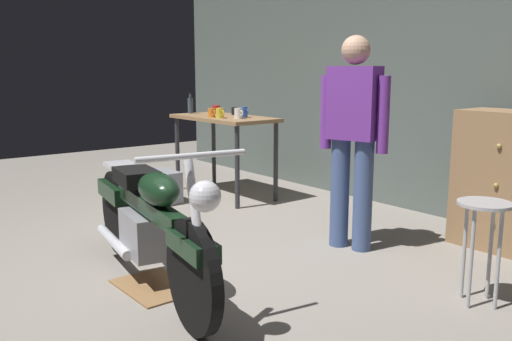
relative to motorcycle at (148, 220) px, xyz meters
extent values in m
plane|color=gray|center=(-0.12, 0.28, -0.45)|extent=(12.00, 12.00, 0.00)
cube|color=#56605B|center=(-0.12, 3.08, 1.10)|extent=(8.00, 0.12, 3.10)
cube|color=#99724C|center=(-1.85, 1.94, 0.43)|extent=(1.30, 0.64, 0.04)
cylinder|color=#2D2D33|center=(-2.44, 1.68, -0.02)|extent=(0.05, 0.05, 0.86)
cylinder|color=#2D2D33|center=(-1.26, 1.68, -0.02)|extent=(0.05, 0.05, 0.86)
cylinder|color=#2D2D33|center=(-2.44, 2.20, -0.02)|extent=(0.05, 0.05, 0.86)
cylinder|color=#2D2D33|center=(-1.26, 2.20, -0.02)|extent=(0.05, 0.05, 0.86)
cylinder|color=black|center=(0.75, -0.13, -0.13)|extent=(0.64, 0.18, 0.64)
cylinder|color=black|center=(-0.78, 0.14, -0.13)|extent=(0.64, 0.18, 0.64)
cube|color=black|center=(0.75, -0.13, 0.05)|extent=(0.46, 0.21, 0.10)
cube|color=black|center=(-0.73, 0.13, 0.05)|extent=(0.54, 0.27, 0.12)
cube|color=gray|center=(-0.07, 0.01, -0.11)|extent=(0.47, 0.31, 0.28)
cube|color=black|center=(0.03, 0.00, 0.10)|extent=(1.10, 0.29, 0.10)
ellipsoid|color=black|center=(0.23, -0.04, 0.25)|extent=(0.47, 0.29, 0.20)
cube|color=black|center=(-0.21, 0.04, 0.25)|extent=(0.40, 0.30, 0.10)
cube|color=silver|center=(-0.61, 0.11, 0.27)|extent=(0.27, 0.24, 0.03)
cylinder|color=silver|center=(0.81, -0.14, 0.20)|extent=(0.27, 0.09, 0.68)
cylinder|color=silver|center=(0.77, -0.13, 0.53)|extent=(0.13, 0.60, 0.03)
sphere|color=silver|center=(0.92, -0.16, 0.35)|extent=(0.16, 0.16, 0.16)
cylinder|color=silver|center=(-0.38, -0.07, -0.23)|extent=(0.70, 0.19, 0.07)
cylinder|color=#43588B|center=(0.40, 1.66, -0.01)|extent=(0.15, 0.15, 0.88)
cylinder|color=#43588B|center=(0.21, 1.60, -0.01)|extent=(0.15, 0.15, 0.88)
cube|color=#72339E|center=(0.31, 1.63, 0.71)|extent=(0.43, 0.32, 0.56)
cylinder|color=#72339E|center=(0.54, 1.70, 0.63)|extent=(0.09, 0.09, 0.58)
cylinder|color=#72339E|center=(0.08, 1.57, 0.63)|extent=(0.09, 0.09, 0.58)
sphere|color=tan|center=(0.31, 1.63, 1.11)|extent=(0.22, 0.22, 0.22)
cylinder|color=#B2B2B7|center=(1.52, 1.43, 0.18)|extent=(0.32, 0.32, 0.02)
cylinder|color=#B2B2B7|center=(1.63, 1.43, -0.14)|extent=(0.02, 0.02, 0.62)
cylinder|color=#B2B2B7|center=(1.52, 1.54, -0.14)|extent=(0.02, 0.02, 0.62)
cylinder|color=#B2B2B7|center=(1.41, 1.43, -0.14)|extent=(0.02, 0.02, 0.62)
cylinder|color=#B2B2B7|center=(1.52, 1.32, -0.14)|extent=(0.02, 0.02, 0.62)
cube|color=#99724C|center=(1.11, 2.58, 0.10)|extent=(0.80, 0.44, 1.10)
sphere|color=tan|center=(1.11, 2.35, 0.40)|extent=(0.04, 0.04, 0.04)
sphere|color=tan|center=(1.11, 2.35, 0.10)|extent=(0.04, 0.04, 0.04)
sphere|color=tan|center=(1.11, 2.35, -0.20)|extent=(0.04, 0.04, 0.04)
cube|color=olive|center=(0.05, 0.01, -0.44)|extent=(0.56, 0.40, 0.01)
cube|color=gray|center=(-2.00, 1.19, -0.28)|extent=(0.44, 0.32, 0.34)
cylinder|color=yellow|center=(-1.68, 1.76, 0.50)|extent=(0.08, 0.08, 0.11)
torus|color=yellow|center=(-1.63, 1.76, 0.51)|extent=(0.06, 0.01, 0.06)
cylinder|color=black|center=(-1.93, 2.15, 0.49)|extent=(0.07, 0.07, 0.09)
torus|color=black|center=(-1.89, 2.15, 0.50)|extent=(0.05, 0.01, 0.05)
cylinder|color=white|center=(-1.51, 1.89, 0.51)|extent=(0.09, 0.09, 0.11)
torus|color=white|center=(-1.46, 1.89, 0.51)|extent=(0.06, 0.01, 0.06)
cylinder|color=red|center=(-2.21, 2.08, 0.50)|extent=(0.09, 0.09, 0.10)
torus|color=red|center=(-2.16, 2.08, 0.50)|extent=(0.05, 0.01, 0.05)
cylinder|color=#2D51AD|center=(-1.58, 2.01, 0.51)|extent=(0.08, 0.08, 0.11)
torus|color=#2D51AD|center=(-1.53, 2.01, 0.51)|extent=(0.06, 0.01, 0.06)
cylinder|color=orange|center=(-1.82, 1.75, 0.50)|extent=(0.08, 0.08, 0.10)
torus|color=orange|center=(-1.78, 1.75, 0.50)|extent=(0.05, 0.01, 0.05)
cylinder|color=#3F4C59|center=(-2.43, 1.86, 0.54)|extent=(0.06, 0.06, 0.18)
cylinder|color=#3F4C59|center=(-2.43, 1.86, 0.66)|extent=(0.03, 0.03, 0.05)
cylinder|color=black|center=(-2.43, 1.86, 0.69)|extent=(0.03, 0.03, 0.01)
camera|label=1|loc=(3.12, -1.60, 0.97)|focal=38.31mm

